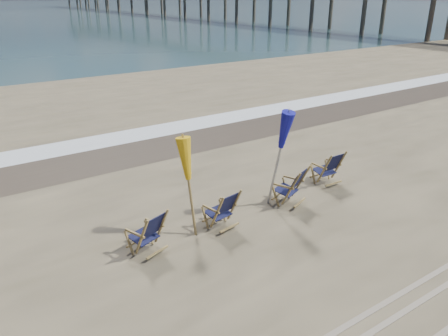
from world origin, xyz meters
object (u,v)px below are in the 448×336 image
(beach_chair_3, at_px, (339,166))
(beach_chair_1, at_px, (234,207))
(umbrella_yellow, at_px, (189,164))
(beach_chair_2, at_px, (301,183))
(beach_chair_0, at_px, (162,228))
(umbrella_blue, at_px, (279,131))

(beach_chair_3, bearing_deg, beach_chair_1, 5.05)
(umbrella_yellow, bearing_deg, beach_chair_2, -3.87)
(beach_chair_3, distance_m, umbrella_yellow, 4.54)
(umbrella_yellow, bearing_deg, beach_chair_0, -164.39)
(beach_chair_0, height_order, umbrella_yellow, umbrella_yellow)
(beach_chair_2, distance_m, umbrella_blue, 1.53)
(beach_chair_2, relative_size, umbrella_blue, 0.40)
(beach_chair_1, height_order, umbrella_yellow, umbrella_yellow)
(beach_chair_1, distance_m, beach_chair_3, 3.52)
(beach_chair_2, bearing_deg, beach_chair_0, -21.29)
(beach_chair_1, height_order, umbrella_blue, umbrella_blue)
(beach_chair_2, height_order, beach_chair_3, beach_chair_2)
(beach_chair_0, xyz_separation_m, beach_chair_1, (1.68, -0.05, -0.01))
(beach_chair_1, bearing_deg, umbrella_blue, 177.12)
(beach_chair_2, bearing_deg, umbrella_blue, -29.53)
(beach_chair_2, bearing_deg, beach_chair_3, 166.44)
(beach_chair_0, bearing_deg, umbrella_yellow, 176.68)
(beach_chair_2, relative_size, umbrella_yellow, 0.47)
(beach_chair_3, relative_size, umbrella_blue, 0.40)
(umbrella_yellow, xyz_separation_m, umbrella_blue, (2.18, -0.10, 0.31))
(beach_chair_0, bearing_deg, beach_chair_3, 163.71)
(beach_chair_0, bearing_deg, umbrella_blue, 163.35)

